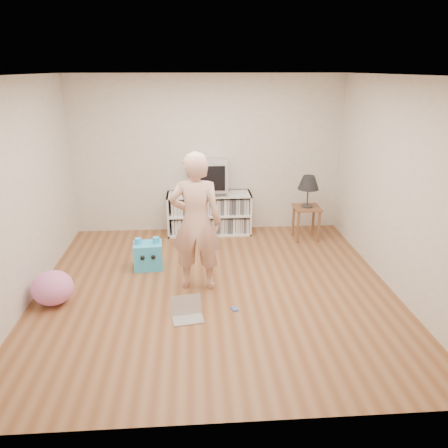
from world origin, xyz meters
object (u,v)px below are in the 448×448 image
at_px(dvd_deck, 209,192).
at_px(side_table, 306,215).
at_px(media_unit, 209,213).
at_px(person, 196,222).
at_px(plush_pink, 53,288).
at_px(laptop, 187,312).
at_px(plush_blue, 148,255).
at_px(crt_tv, 209,175).
at_px(table_lamp, 308,183).

distance_m(dvd_deck, side_table, 1.65).
distance_m(media_unit, person, 2.03).
bearing_deg(plush_pink, person, 10.22).
bearing_deg(dvd_deck, person, -96.88).
relative_size(media_unit, laptop, 3.67).
bearing_deg(media_unit, plush_pink, -130.90).
xyz_separation_m(plush_blue, plush_pink, (-1.04, -0.92, 0.01)).
height_order(person, plush_pink, person).
distance_m(media_unit, plush_pink, 2.99).
xyz_separation_m(dvd_deck, plush_blue, (-0.91, -1.32, -0.54)).
xyz_separation_m(crt_tv, side_table, (1.57, -0.37, -0.60)).
bearing_deg(dvd_deck, laptop, -97.67).
bearing_deg(laptop, side_table, 40.82).
relative_size(media_unit, side_table, 2.55).
relative_size(laptop, plush_pink, 0.79).
distance_m(person, plush_pink, 1.88).
bearing_deg(crt_tv, side_table, -13.12).
distance_m(person, plush_blue, 1.14).
xyz_separation_m(side_table, plush_pink, (-3.53, -1.87, -0.21)).
height_order(table_lamp, person, person).
distance_m(crt_tv, laptop, 2.86).
relative_size(table_lamp, plush_blue, 1.13).
bearing_deg(person, plush_pink, 16.32).
xyz_separation_m(crt_tv, table_lamp, (1.57, -0.37, -0.08)).
bearing_deg(table_lamp, side_table, 0.00).
xyz_separation_m(dvd_deck, table_lamp, (1.57, -0.37, 0.21)).
bearing_deg(table_lamp, person, -139.14).
xyz_separation_m(dvd_deck, laptop, (-0.36, -2.67, -0.67)).
relative_size(plush_blue, plush_pink, 0.94).
bearing_deg(crt_tv, media_unit, 90.00).
bearing_deg(plush_pink, side_table, 27.95).
bearing_deg(person, dvd_deck, -90.78).
distance_m(media_unit, plush_blue, 1.63).
bearing_deg(crt_tv, plush_blue, -124.68).
xyz_separation_m(media_unit, plush_pink, (-1.96, -2.26, -0.14)).
xyz_separation_m(table_lamp, person, (-1.81, -1.56, -0.06)).
bearing_deg(dvd_deck, table_lamp, -13.23).
bearing_deg(laptop, person, 71.14).
height_order(dvd_deck, person, person).
height_order(crt_tv, plush_blue, crt_tv).
bearing_deg(person, laptop, 86.39).
bearing_deg(plush_blue, dvd_deck, 50.66).
bearing_deg(dvd_deck, media_unit, 90.00).
relative_size(media_unit, plush_blue, 3.08).
height_order(side_table, table_lamp, table_lamp).
bearing_deg(table_lamp, plush_blue, -159.01).
bearing_deg(dvd_deck, side_table, -13.23).
bearing_deg(table_lamp, dvd_deck, 166.77).
bearing_deg(laptop, plush_blue, 103.24).
bearing_deg(table_lamp, media_unit, 166.23).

